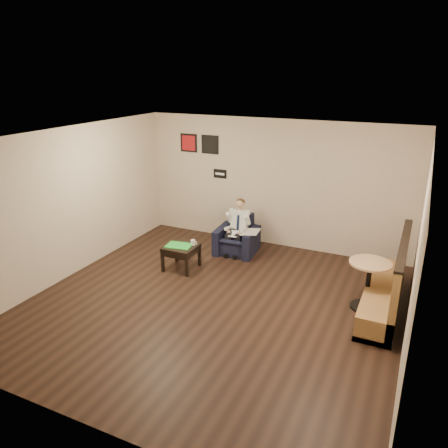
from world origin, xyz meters
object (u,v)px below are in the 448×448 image
at_px(side_table, 181,257).
at_px(green_folder, 179,246).
at_px(coffee_mug, 193,242).
at_px(cafe_table, 368,285).
at_px(banquette, 385,275).
at_px(armchair, 237,235).
at_px(smartphone, 188,243).
at_px(seated_man, 235,230).

distance_m(side_table, green_folder, 0.26).
distance_m(coffee_mug, cafe_table, 3.36).
bearing_deg(cafe_table, banquette, 25.74).
distance_m(armchair, banquette, 3.32).
bearing_deg(smartphone, banquette, 8.10).
bearing_deg(banquette, green_folder, -178.27).
bearing_deg(armchair, green_folder, -122.98).
relative_size(side_table, coffee_mug, 5.79).
relative_size(green_folder, banquette, 0.21).
xyz_separation_m(smartphone, banquette, (3.73, -0.08, 0.10)).
distance_m(armchair, smartphone, 1.22).
relative_size(side_table, smartphone, 3.93).
relative_size(seated_man, smartphone, 7.20).
bearing_deg(smartphone, cafe_table, 6.15).
bearing_deg(green_folder, coffee_mug, 34.33).
bearing_deg(cafe_table, armchair, 156.67).
relative_size(armchair, coffee_mug, 8.00).
height_order(side_table, coffee_mug, coffee_mug).
xyz_separation_m(armchair, side_table, (-0.67, -1.22, -0.16)).
distance_m(smartphone, cafe_table, 3.50).
relative_size(armchair, side_table, 1.38).
distance_m(armchair, seated_man, 0.18).
xyz_separation_m(armchair, coffee_mug, (-0.47, -1.09, 0.14)).
distance_m(side_table, smartphone, 0.31).
bearing_deg(green_folder, armchair, 60.73).
relative_size(side_table, cafe_table, 0.72).
bearing_deg(green_folder, smartphone, 66.67).
bearing_deg(coffee_mug, armchair, 66.67).
height_order(armchair, cafe_table, cafe_table).
bearing_deg(green_folder, seated_man, 58.28).
bearing_deg(armchair, banquette, -23.63).
bearing_deg(side_table, cafe_table, -0.33).
height_order(seated_man, coffee_mug, seated_man).
distance_m(seated_man, coffee_mug, 1.09).
bearing_deg(smartphone, green_folder, -103.96).
height_order(armchair, smartphone, armchair).
relative_size(armchair, cafe_table, 0.99).
height_order(banquette, cafe_table, banquette).
height_order(side_table, cafe_table, cafe_table).
bearing_deg(cafe_table, side_table, 179.67).
bearing_deg(smartphone, side_table, -97.35).
bearing_deg(side_table, seated_man, 58.99).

